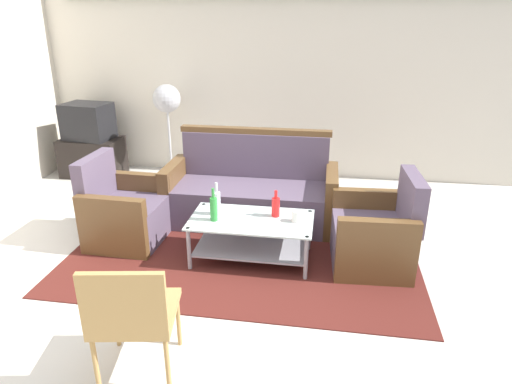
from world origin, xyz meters
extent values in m
plane|color=beige|center=(0.00, 0.00, 0.00)|extent=(14.00, 14.00, 0.00)
cube|color=silver|center=(0.00, 3.06, 1.40)|extent=(6.52, 0.12, 2.80)
cube|color=#511E19|center=(-0.09, 0.76, 0.01)|extent=(3.22, 2.13, 0.01)
cube|color=#5B4C60|center=(-0.13, 1.37, 0.22)|extent=(1.60, 0.71, 0.42)
cube|color=#5B4C60|center=(-0.13, 1.69, 0.67)|extent=(1.60, 0.15, 0.48)
cube|color=brown|center=(0.71, 1.37, 0.32)|extent=(0.12, 0.70, 0.62)
cube|color=brown|center=(-0.97, 1.37, 0.32)|extent=(0.12, 0.70, 0.62)
cube|color=brown|center=(-0.13, 1.69, 0.94)|extent=(1.64, 0.11, 0.06)
cube|color=#5B4C60|center=(-1.25, 0.79, 0.21)|extent=(0.68, 0.62, 0.40)
cube|color=#5B4C60|center=(-1.56, 0.80, 0.64)|extent=(0.14, 0.60, 0.45)
cube|color=brown|center=(-1.24, 1.12, 0.30)|extent=(0.66, 0.12, 0.58)
cube|color=brown|center=(-1.26, 0.46, 0.30)|extent=(0.66, 0.12, 0.58)
cube|color=#5B4C60|center=(1.07, 0.69, 0.21)|extent=(0.69, 0.64, 0.40)
cube|color=#5B4C60|center=(1.38, 0.71, 0.64)|extent=(0.15, 0.61, 0.45)
cube|color=brown|center=(1.09, 0.36, 0.30)|extent=(0.66, 0.14, 0.58)
cube|color=brown|center=(1.05, 1.02, 0.30)|extent=(0.66, 0.14, 0.58)
cube|color=silver|center=(0.01, 0.60, 0.40)|extent=(1.10, 0.60, 0.02)
cube|color=#9E9EA5|center=(0.01, 0.60, 0.13)|extent=(1.00, 0.52, 0.02)
cylinder|color=#9E9EA5|center=(-0.50, 0.86, 0.21)|extent=(0.04, 0.04, 0.40)
cylinder|color=#9E9EA5|center=(0.52, 0.86, 0.21)|extent=(0.04, 0.04, 0.40)
cylinder|color=#9E9EA5|center=(-0.50, 0.34, 0.21)|extent=(0.04, 0.04, 0.40)
cylinder|color=#9E9EA5|center=(0.52, 0.34, 0.21)|extent=(0.04, 0.04, 0.40)
cylinder|color=red|center=(0.21, 0.69, 0.50)|extent=(0.07, 0.07, 0.17)
cylinder|color=red|center=(0.21, 0.69, 0.62)|extent=(0.03, 0.03, 0.07)
cylinder|color=silver|center=(-0.32, 0.65, 0.52)|extent=(0.07, 0.07, 0.22)
cylinder|color=silver|center=(-0.32, 0.65, 0.67)|extent=(0.03, 0.03, 0.09)
cylinder|color=#2D8C38|center=(-0.31, 0.52, 0.52)|extent=(0.06, 0.06, 0.21)
cylinder|color=#2D8C38|center=(-0.31, 0.52, 0.67)|extent=(0.02, 0.02, 0.09)
cylinder|color=silver|center=(0.41, 0.61, 0.46)|extent=(0.08, 0.08, 0.10)
cube|color=black|center=(-2.56, 2.55, 0.26)|extent=(0.80, 0.50, 0.52)
cube|color=black|center=(-2.56, 2.55, 0.76)|extent=(0.65, 0.51, 0.48)
cube|color=black|center=(-2.53, 2.77, 0.76)|extent=(0.51, 0.07, 0.36)
cylinder|color=#2D2D33|center=(-1.44, 2.60, 0.01)|extent=(0.32, 0.32, 0.03)
cylinder|color=#B2B2B7|center=(-1.44, 2.60, 0.51)|extent=(0.03, 0.03, 0.95)
sphere|color=#B2B2B7|center=(-1.44, 2.60, 1.09)|extent=(0.36, 0.36, 0.36)
cube|color=#AD844C|center=(-0.46, -0.86, 0.42)|extent=(0.55, 0.55, 0.04)
cube|color=#AD844C|center=(-0.42, -1.07, 0.64)|extent=(0.48, 0.12, 0.40)
cylinder|color=#AD844C|center=(-0.70, -0.69, 0.21)|extent=(0.03, 0.03, 0.42)
cylinder|color=#AD844C|center=(-0.28, -0.62, 0.21)|extent=(0.03, 0.03, 0.42)
cylinder|color=#AD844C|center=(-0.63, -1.10, 0.21)|extent=(0.03, 0.03, 0.42)
cylinder|color=#AD844C|center=(-0.21, -1.03, 0.21)|extent=(0.03, 0.03, 0.42)
camera|label=1|loc=(0.63, -3.00, 2.13)|focal=31.68mm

